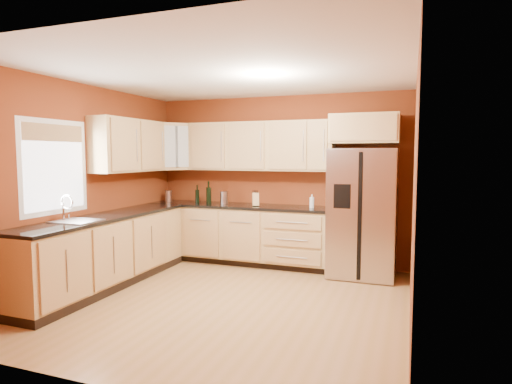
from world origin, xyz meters
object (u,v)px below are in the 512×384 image
Objects in this scene: canister_left at (168,196)px; refrigerator at (363,213)px; wine_bottle_a at (197,194)px; knife_block at (256,199)px; soap_dispenser at (312,201)px.

refrigerator is at bearing -1.78° from canister_left.
canister_left is 0.63× the size of wine_bottle_a.
knife_block is (1.05, -0.10, -0.05)m from wine_bottle_a.
knife_block is at bearing -3.41° from canister_left.
refrigerator is 2.64m from wine_bottle_a.
wine_bottle_a is 1.45× the size of soap_dispenser.
knife_block is (1.58, -0.09, 0.01)m from canister_left.
refrigerator is 8.96× the size of soap_dispenser.
refrigerator is 9.03× the size of knife_block.
soap_dispenser reaches higher than knife_block.
canister_left is at bearing -179.15° from wine_bottle_a.
canister_left is 0.92× the size of knife_block.
canister_left is 0.91× the size of soap_dispenser.
soap_dispenser is (1.90, -0.06, -0.04)m from wine_bottle_a.
refrigerator is 3.17m from canister_left.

